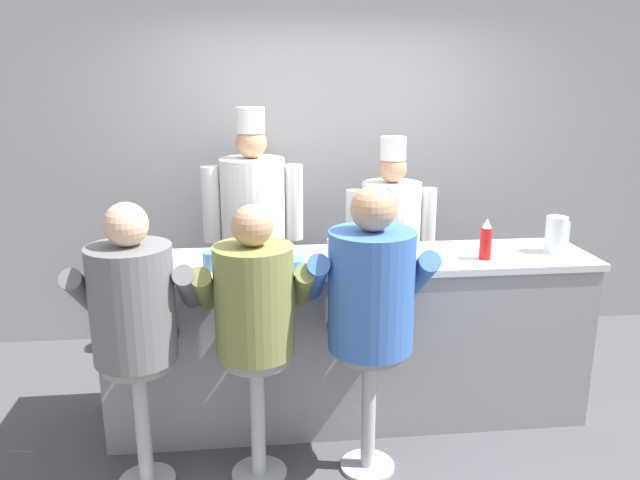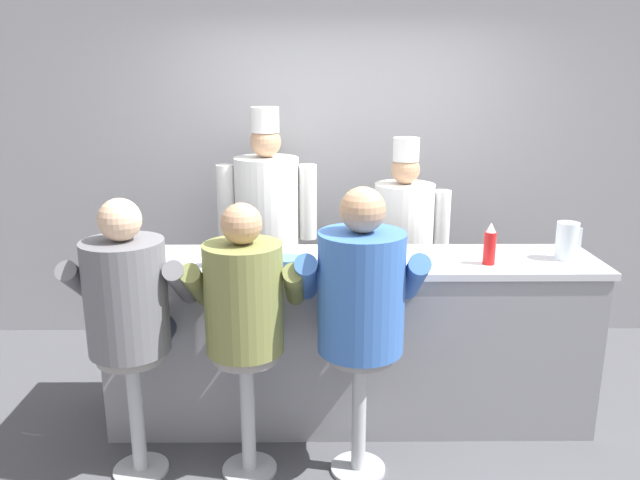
{
  "view_description": "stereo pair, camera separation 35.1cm",
  "coord_description": "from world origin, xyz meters",
  "px_view_note": "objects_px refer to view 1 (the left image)",
  "views": [
    {
      "loc": [
        -0.56,
        -3.15,
        2.08
      ],
      "look_at": [
        -0.18,
        0.27,
        1.15
      ],
      "focal_mm": 35.0,
      "sensor_mm": 36.0,
      "label": 1
    },
    {
      "loc": [
        -0.21,
        -3.17,
        2.08
      ],
      "look_at": [
        -0.18,
        0.27,
        1.15
      ],
      "focal_mm": 35.0,
      "sensor_mm": 36.0,
      "label": 2
    }
  ],
  "objects_px": {
    "mustard_bottle_yellow": "(398,250)",
    "breakfast_plate": "(150,266)",
    "ketchup_bottle_red": "(486,240)",
    "coffee_mug_blue": "(212,261)",
    "diner_seated_blue": "(370,297)",
    "napkin_dispenser_chrome": "(339,250)",
    "water_pitcher_clear": "(556,235)",
    "diner_seated_olive": "(255,308)",
    "hot_sauce_bottle_orange": "(373,249)",
    "diner_seated_grey": "(135,311)",
    "cereal_bowl": "(289,264)",
    "cook_in_whites_far": "(390,242)",
    "cook_in_whites_near": "(253,224)"
  },
  "relations": [
    {
      "from": "cook_in_whites_near",
      "to": "breakfast_plate",
      "type": "bearing_deg",
      "value": -119.1
    },
    {
      "from": "water_pitcher_clear",
      "to": "cook_in_whites_far",
      "type": "relative_size",
      "value": 0.13
    },
    {
      "from": "diner_seated_grey",
      "to": "diner_seated_blue",
      "type": "xyz_separation_m",
      "value": [
        1.17,
        0.0,
        0.02
      ]
    },
    {
      "from": "breakfast_plate",
      "to": "coffee_mug_blue",
      "type": "distance_m",
      "value": 0.35
    },
    {
      "from": "breakfast_plate",
      "to": "napkin_dispenser_chrome",
      "type": "bearing_deg",
      "value": 1.79
    },
    {
      "from": "hot_sauce_bottle_orange",
      "to": "diner_seated_grey",
      "type": "xyz_separation_m",
      "value": [
        -1.27,
        -0.46,
        -0.15
      ]
    },
    {
      "from": "cereal_bowl",
      "to": "diner_seated_blue",
      "type": "distance_m",
      "value": 0.52
    },
    {
      "from": "ketchup_bottle_red",
      "to": "mustard_bottle_yellow",
      "type": "bearing_deg",
      "value": -172.09
    },
    {
      "from": "mustard_bottle_yellow",
      "to": "breakfast_plate",
      "type": "bearing_deg",
      "value": 175.95
    },
    {
      "from": "hot_sauce_bottle_orange",
      "to": "breakfast_plate",
      "type": "height_order",
      "value": "hot_sauce_bottle_orange"
    },
    {
      "from": "water_pitcher_clear",
      "to": "diner_seated_olive",
      "type": "xyz_separation_m",
      "value": [
        -1.81,
        -0.5,
        -0.2
      ]
    },
    {
      "from": "diner_seated_grey",
      "to": "diner_seated_blue",
      "type": "height_order",
      "value": "diner_seated_blue"
    },
    {
      "from": "water_pitcher_clear",
      "to": "cook_in_whites_near",
      "type": "relative_size",
      "value": 0.12
    },
    {
      "from": "diner_seated_grey",
      "to": "cook_in_whites_near",
      "type": "relative_size",
      "value": 0.81
    },
    {
      "from": "coffee_mug_blue",
      "to": "cook_in_whites_near",
      "type": "relative_size",
      "value": 0.08
    },
    {
      "from": "napkin_dispenser_chrome",
      "to": "diner_seated_blue",
      "type": "xyz_separation_m",
      "value": [
        0.1,
        -0.46,
        -0.12
      ]
    },
    {
      "from": "diner_seated_blue",
      "to": "cook_in_whites_near",
      "type": "bearing_deg",
      "value": 111.58
    },
    {
      "from": "cereal_bowl",
      "to": "cook_in_whites_far",
      "type": "relative_size",
      "value": 0.1
    },
    {
      "from": "breakfast_plate",
      "to": "cook_in_whites_near",
      "type": "distance_m",
      "value": 1.19
    },
    {
      "from": "ketchup_bottle_red",
      "to": "cook_in_whites_near",
      "type": "height_order",
      "value": "cook_in_whites_near"
    },
    {
      "from": "diner_seated_olive",
      "to": "diner_seated_blue",
      "type": "xyz_separation_m",
      "value": [
        0.58,
        0.0,
        0.04
      ]
    },
    {
      "from": "cook_in_whites_near",
      "to": "coffee_mug_blue",
      "type": "bearing_deg",
      "value": -102.03
    },
    {
      "from": "breakfast_plate",
      "to": "water_pitcher_clear",
      "type": "bearing_deg",
      "value": 1.63
    },
    {
      "from": "diner_seated_olive",
      "to": "cereal_bowl",
      "type": "bearing_deg",
      "value": 60.39
    },
    {
      "from": "diner_seated_grey",
      "to": "mustard_bottle_yellow",
      "type": "bearing_deg",
      "value": 13.4
    },
    {
      "from": "water_pitcher_clear",
      "to": "hot_sauce_bottle_orange",
      "type": "bearing_deg",
      "value": -178.11
    },
    {
      "from": "water_pitcher_clear",
      "to": "cereal_bowl",
      "type": "relative_size",
      "value": 1.3
    },
    {
      "from": "water_pitcher_clear",
      "to": "napkin_dispenser_chrome",
      "type": "distance_m",
      "value": 1.32
    },
    {
      "from": "mustard_bottle_yellow",
      "to": "diner_seated_blue",
      "type": "bearing_deg",
      "value": -123.77
    },
    {
      "from": "hot_sauce_bottle_orange",
      "to": "cereal_bowl",
      "type": "relative_size",
      "value": 0.83
    },
    {
      "from": "ketchup_bottle_red",
      "to": "breakfast_plate",
      "type": "distance_m",
      "value": 1.91
    },
    {
      "from": "napkin_dispenser_chrome",
      "to": "diner_seated_grey",
      "type": "distance_m",
      "value": 1.18
    },
    {
      "from": "coffee_mug_blue",
      "to": "diner_seated_blue",
      "type": "height_order",
      "value": "diner_seated_blue"
    },
    {
      "from": "cook_in_whites_near",
      "to": "diner_seated_blue",
      "type": "bearing_deg",
      "value": -68.42
    },
    {
      "from": "ketchup_bottle_red",
      "to": "diner_seated_olive",
      "type": "distance_m",
      "value": 1.41
    },
    {
      "from": "water_pitcher_clear",
      "to": "diner_seated_olive",
      "type": "distance_m",
      "value": 1.89
    },
    {
      "from": "diner_seated_olive",
      "to": "cook_in_whites_near",
      "type": "relative_size",
      "value": 0.8
    },
    {
      "from": "mustard_bottle_yellow",
      "to": "breakfast_plate",
      "type": "distance_m",
      "value": 1.38
    },
    {
      "from": "water_pitcher_clear",
      "to": "breakfast_plate",
      "type": "bearing_deg",
      "value": -178.37
    },
    {
      "from": "breakfast_plate",
      "to": "diner_seated_olive",
      "type": "xyz_separation_m",
      "value": [
        0.57,
        -0.43,
        -0.1
      ]
    },
    {
      "from": "ketchup_bottle_red",
      "to": "coffee_mug_blue",
      "type": "relative_size",
      "value": 1.68
    },
    {
      "from": "diner_seated_grey",
      "to": "cook_in_whites_far",
      "type": "distance_m",
      "value": 2.0
    },
    {
      "from": "napkin_dispenser_chrome",
      "to": "hot_sauce_bottle_orange",
      "type": "bearing_deg",
      "value": -0.73
    },
    {
      "from": "coffee_mug_blue",
      "to": "diner_seated_blue",
      "type": "bearing_deg",
      "value": -24.98
    },
    {
      "from": "hot_sauce_bottle_orange",
      "to": "cereal_bowl",
      "type": "bearing_deg",
      "value": -167.18
    },
    {
      "from": "cereal_bowl",
      "to": "cook_in_whites_far",
      "type": "bearing_deg",
      "value": 49.53
    },
    {
      "from": "water_pitcher_clear",
      "to": "mustard_bottle_yellow",
      "type": "bearing_deg",
      "value": -170.67
    },
    {
      "from": "coffee_mug_blue",
      "to": "napkin_dispenser_chrome",
      "type": "xyz_separation_m",
      "value": [
        0.71,
        0.08,
        0.01
      ]
    },
    {
      "from": "diner_seated_grey",
      "to": "cook_in_whites_near",
      "type": "height_order",
      "value": "cook_in_whites_near"
    },
    {
      "from": "diner_seated_olive",
      "to": "diner_seated_blue",
      "type": "bearing_deg",
      "value": 0.41
    }
  ]
}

